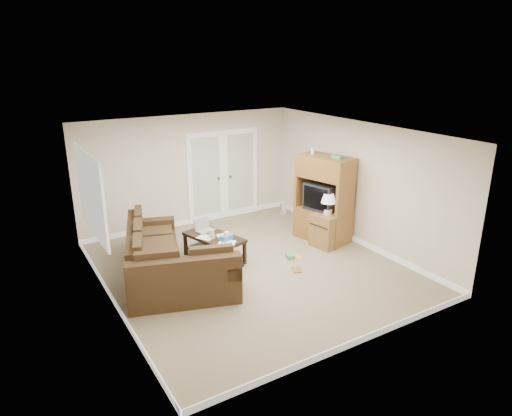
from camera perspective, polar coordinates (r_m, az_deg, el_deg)
floor at (r=8.44m, az=-0.60°, el=-7.53°), size 5.50×5.50×0.00m
ceiling at (r=7.67m, az=-0.66°, el=9.46°), size 5.00×5.50×0.02m
wall_left at (r=7.12m, az=-18.28°, el=-2.71°), size 0.02×5.50×2.50m
wall_right at (r=9.43m, az=12.60°, el=2.99°), size 0.02×5.50×2.50m
wall_back at (r=10.35m, az=-8.40°, el=4.63°), size 5.00×0.02×2.50m
wall_front at (r=5.93m, az=13.05°, el=-6.59°), size 5.00×0.02×2.50m
baseboards at (r=8.42m, az=-0.60°, el=-7.22°), size 5.00×5.50×0.10m
french_doors at (r=10.71m, az=-4.07°, el=4.08°), size 1.80×0.05×2.13m
window_left at (r=7.96m, az=-19.94°, el=1.65°), size 0.05×1.92×1.42m
sectional_sofa at (r=8.01m, az=-11.22°, el=-6.89°), size 1.95×3.07×0.82m
coffee_table at (r=8.72m, az=-5.28°, el=-4.80°), size 0.90×1.31×0.81m
tv_armoire at (r=9.52m, az=8.47°, el=1.20°), size 0.88×1.23×1.92m
side_cabinet at (r=9.36m, az=8.87°, el=-2.39°), size 0.61×0.61×1.11m
space_heater at (r=11.19m, az=3.41°, el=0.06°), size 0.14×0.12×0.31m
floor_magazine at (r=8.89m, az=4.79°, el=-6.17°), size 0.31×0.26×0.01m
floor_greenbox at (r=8.85m, az=4.31°, el=-6.03°), size 0.20×0.23×0.08m
floor_book at (r=8.38m, az=4.54°, el=-7.76°), size 0.25×0.27×0.02m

